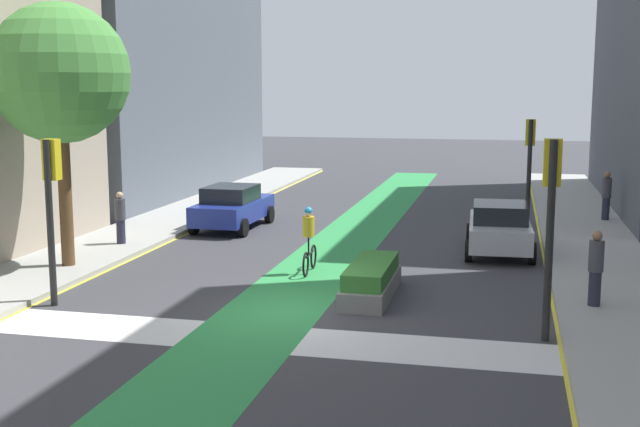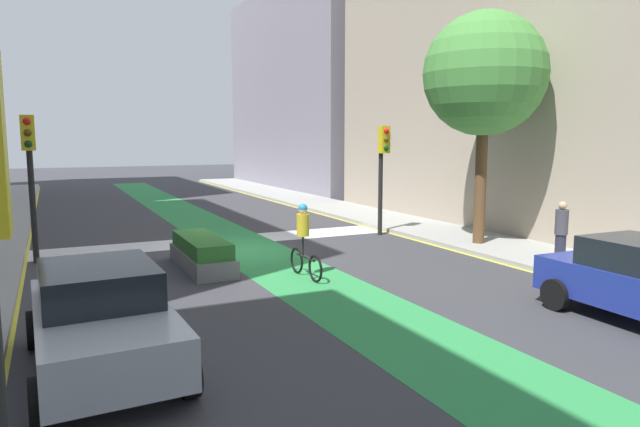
{
  "view_description": "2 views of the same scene",
  "coord_description": "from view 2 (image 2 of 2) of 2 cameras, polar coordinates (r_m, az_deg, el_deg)",
  "views": [
    {
      "loc": [
        4.82,
        -17.53,
        5.18
      ],
      "look_at": [
        -0.44,
        5.29,
        1.45
      ],
      "focal_mm": 46.05,
      "sensor_mm": 36.0,
      "label": 1
    },
    {
      "loc": [
        5.2,
        16.51,
        3.43
      ],
      "look_at": [
        -0.93,
        3.76,
        1.57
      ],
      "focal_mm": 31.53,
      "sensor_mm": 36.0,
      "label": 2
    }
  ],
  "objects": [
    {
      "name": "ground_plane",
      "position": [
        17.65,
        -8.07,
        -3.78
      ],
      "size": [
        120.0,
        120.0,
        0.0
      ],
      "primitive_type": "plane",
      "color": "#38383D"
    },
    {
      "name": "bike_lane_paint",
      "position": [
        17.75,
        -6.99,
        -3.68
      ],
      "size": [
        2.4,
        60.0,
        0.01
      ],
      "primitive_type": "cube",
      "color": "#2D8C47",
      "rests_on": "ground_plane"
    },
    {
      "name": "crosswalk_band",
      "position": [
        19.53,
        -9.86,
        -2.72
      ],
      "size": [
        12.0,
        1.8,
        0.01
      ],
      "primitive_type": "cube",
      "color": "silver",
      "rests_on": "ground_plane"
    },
    {
      "name": "sidewalk_left",
      "position": [
        21.1,
        11.73,
        -1.81
      ],
      "size": [
        3.0,
        60.0,
        0.15
      ],
      "primitive_type": "cube",
      "color": "#9E9E99",
      "rests_on": "ground_plane"
    },
    {
      "name": "curb_stripe_left",
      "position": [
        20.24,
        8.34,
        -2.32
      ],
      "size": [
        0.16,
        60.0,
        0.01
      ],
      "primitive_type": "cube",
      "color": "yellow",
      "rests_on": "ground_plane"
    },
    {
      "name": "curb_stripe_right",
      "position": [
        16.88,
        -27.94,
        -5.09
      ],
      "size": [
        0.16,
        60.0,
        0.01
      ],
      "primitive_type": "cube",
      "color": "yellow",
      "rests_on": "ground_plane"
    },
    {
      "name": "traffic_signal_near_right",
      "position": [
        17.26,
        -27.38,
        4.82
      ],
      "size": [
        0.35,
        0.52,
        4.09
      ],
      "color": "black",
      "rests_on": "ground_plane"
    },
    {
      "name": "traffic_signal_near_left",
      "position": [
        20.16,
        6.38,
        5.52
      ],
      "size": [
        0.35,
        0.52,
        3.9
      ],
      "color": "black",
      "rests_on": "ground_plane"
    },
    {
      "name": "car_silver_right_far",
      "position": [
        9.1,
        -21.31,
        -9.81
      ],
      "size": [
        2.15,
        4.26,
        1.57
      ],
      "color": "#B2B7BF",
      "rests_on": "ground_plane"
    },
    {
      "name": "cyclist_in_lane",
      "position": [
        14.03,
        -1.63,
        -2.6
      ],
      "size": [
        0.32,
        1.73,
        1.86
      ],
      "color": "black",
      "rests_on": "ground_plane"
    },
    {
      "name": "pedestrian_sidewalk_left_a",
      "position": [
        16.38,
        23.27,
        -1.69
      ],
      "size": [
        0.34,
        0.34,
        1.65
      ],
      "color": "#262638",
      "rests_on": "sidewalk_left"
    },
    {
      "name": "street_tree_near",
      "position": [
        18.56,
        16.35,
        13.34
      ],
      "size": [
        3.81,
        3.81,
        7.2
      ],
      "color": "brown",
      "rests_on": "sidewalk_left"
    },
    {
      "name": "median_planter",
      "position": [
        15.43,
        -11.91,
        -3.98
      ],
      "size": [
        1.05,
        3.36,
        0.85
      ],
      "color": "slate",
      "rests_on": "ground_plane"
    }
  ]
}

